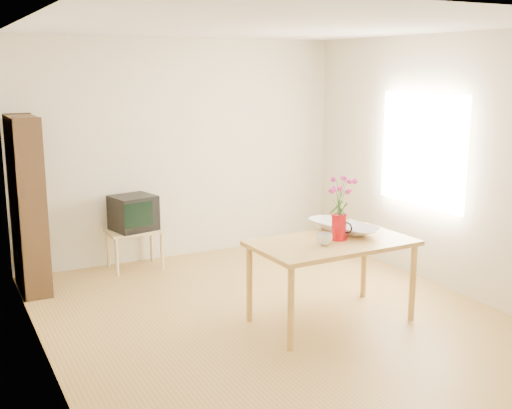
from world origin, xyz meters
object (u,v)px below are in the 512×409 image
bowl (344,207)px  television (133,212)px  table (332,250)px  mug (325,239)px  pitcher (339,228)px

bowl → television: bowl is taller
table → television: bearing=113.6°
table → bowl: bearing=37.6°
mug → television: size_ratio=0.25×
table → television: 2.59m
table → television: size_ratio=2.75×
table → television: television is taller
mug → bowl: bearing=-154.3°
table → pitcher: size_ratio=6.26×
table → pitcher: (0.08, 0.02, 0.19)m
bowl → television: 2.55m
table → mug: mug is taller
pitcher → mug: size_ratio=1.73×
table → pitcher: bearing=10.9°
table → bowl: size_ratio=2.87×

